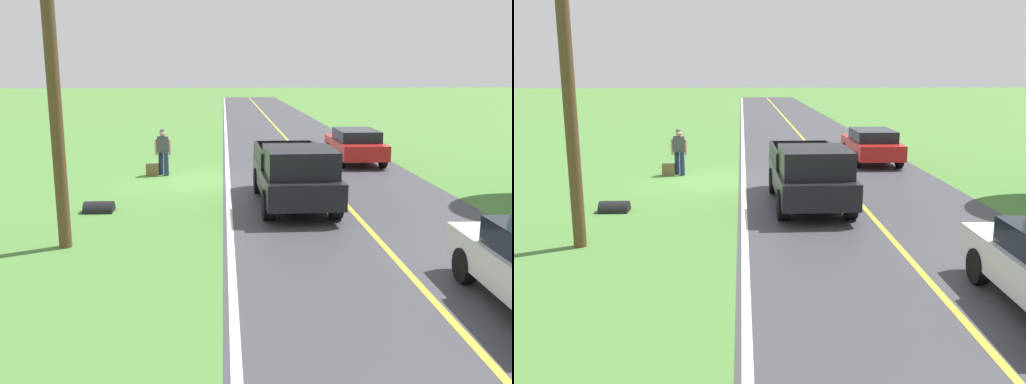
% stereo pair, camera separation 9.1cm
% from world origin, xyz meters
% --- Properties ---
extents(ground_plane, '(200.00, 200.00, 0.00)m').
position_xyz_m(ground_plane, '(0.00, 0.00, 0.00)').
color(ground_plane, '#4C7F38').
extents(road_surface, '(7.26, 120.00, 0.00)m').
position_xyz_m(road_surface, '(-4.29, 0.00, 0.00)').
color(road_surface, '#3D3D42').
rests_on(road_surface, ground).
extents(lane_edge_line, '(0.16, 117.60, 0.00)m').
position_xyz_m(lane_edge_line, '(-0.84, 0.00, 0.01)').
color(lane_edge_line, silver).
rests_on(lane_edge_line, ground).
extents(lane_centre_line, '(0.14, 117.60, 0.00)m').
position_xyz_m(lane_centre_line, '(-4.29, 0.00, 0.01)').
color(lane_centre_line, gold).
rests_on(lane_centre_line, ground).
extents(hitchhiker_walking, '(0.62, 0.51, 1.75)m').
position_xyz_m(hitchhiker_walking, '(1.55, -1.41, 0.98)').
color(hitchhiker_walking, navy).
rests_on(hitchhiker_walking, ground).
extents(suitcase_carried, '(0.46, 0.20, 0.44)m').
position_xyz_m(suitcase_carried, '(1.97, -1.33, 0.22)').
color(suitcase_carried, brown).
rests_on(suitcase_carried, ground).
extents(pickup_truck_passing, '(2.16, 5.43, 1.82)m').
position_xyz_m(pickup_truck_passing, '(-2.74, 3.74, 0.97)').
color(pickup_truck_passing, black).
rests_on(pickup_truck_passing, ground).
extents(sedan_near_oncoming, '(1.95, 4.41, 1.41)m').
position_xyz_m(sedan_near_oncoming, '(-6.30, -3.94, 0.75)').
color(sedan_near_oncoming, red).
rests_on(sedan_near_oncoming, ground).
extents(utility_pole_roadside, '(0.28, 0.28, 8.18)m').
position_xyz_m(utility_pole_roadside, '(2.86, 7.23, 4.09)').
color(utility_pole_roadside, brown).
rests_on(utility_pole_roadside, ground).
extents(drainage_culvert, '(0.80, 0.60, 0.60)m').
position_xyz_m(drainage_culvert, '(2.79, 4.09, 0.00)').
color(drainage_culvert, black).
rests_on(drainage_culvert, ground).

